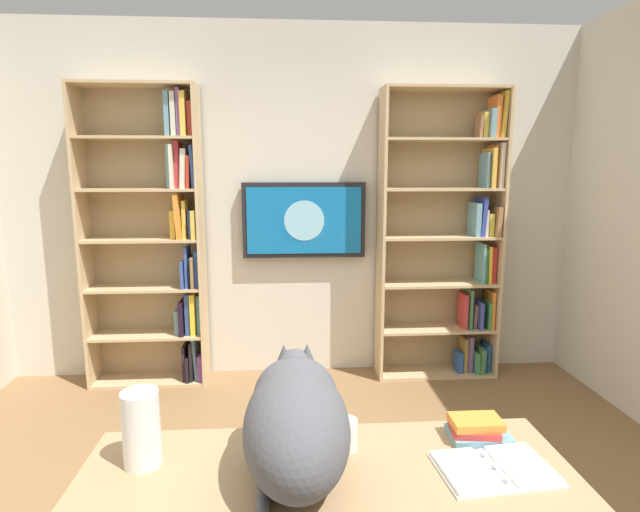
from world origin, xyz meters
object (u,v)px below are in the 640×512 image
(coffee_mug, at_px, (345,434))
(paper_towel_roll, at_px, (141,429))
(open_binder, at_px, (494,468))
(bookshelf_right, at_px, (158,237))
(desk_book_stack, at_px, (477,429))
(cat, at_px, (296,418))
(bookshelf_left, at_px, (453,240))
(wall_mounted_tv, at_px, (304,220))

(coffee_mug, bearing_deg, paper_towel_roll, 4.31)
(open_binder, relative_size, paper_towel_roll, 1.51)
(bookshelf_right, height_order, paper_towel_roll, bookshelf_right)
(open_binder, bearing_deg, desk_book_stack, -94.42)
(cat, bearing_deg, desk_book_stack, -167.55)
(bookshelf_left, bearing_deg, open_binder, 74.51)
(open_binder, bearing_deg, bookshelf_left, -105.49)
(bookshelf_right, distance_m, cat, 2.62)
(cat, xyz_separation_m, open_binder, (-0.58, 0.05, -0.16))
(coffee_mug, bearing_deg, cat, 33.74)
(bookshelf_right, xyz_separation_m, open_binder, (-1.55, 2.48, -0.36))
(wall_mounted_tv, bearing_deg, open_binder, 100.24)
(wall_mounted_tv, height_order, desk_book_stack, wall_mounted_tv)
(desk_book_stack, bearing_deg, open_binder, 85.58)
(cat, bearing_deg, bookshelf_left, -117.54)
(cat, distance_m, paper_towel_roll, 0.46)
(bookshelf_left, relative_size, desk_book_stack, 11.15)
(paper_towel_roll, bearing_deg, desk_book_stack, -176.02)
(bookshelf_right, relative_size, desk_book_stack, 11.17)
(paper_towel_roll, bearing_deg, coffee_mug, -175.69)
(bookshelf_right, relative_size, open_binder, 6.34)
(wall_mounted_tv, height_order, coffee_mug, wall_mounted_tv)
(cat, relative_size, open_binder, 1.98)
(bookshelf_left, distance_m, open_binder, 2.59)
(bookshelf_left, bearing_deg, desk_book_stack, 73.69)
(bookshelf_right, xyz_separation_m, wall_mounted_tv, (-1.09, -0.08, 0.11))
(bookshelf_left, distance_m, coffee_mug, 2.59)
(bookshelf_left, relative_size, cat, 3.19)
(cat, relative_size, paper_towel_roll, 3.00)
(bookshelf_right, bearing_deg, bookshelf_left, -179.95)
(bookshelf_left, relative_size, wall_mounted_tv, 2.34)
(bookshelf_left, height_order, wall_mounted_tv, bookshelf_left)
(bookshelf_left, distance_m, desk_book_stack, 2.41)
(coffee_mug, xyz_separation_m, desk_book_stack, (-0.44, -0.03, -0.01))
(cat, height_order, coffee_mug, cat)
(coffee_mug, bearing_deg, open_binder, 160.27)
(open_binder, bearing_deg, coffee_mug, -19.73)
(coffee_mug, height_order, desk_book_stack, coffee_mug)
(cat, bearing_deg, paper_towel_roll, -7.22)
(bookshelf_right, distance_m, open_binder, 2.94)
(cat, height_order, paper_towel_roll, cat)
(paper_towel_roll, relative_size, coffee_mug, 2.41)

